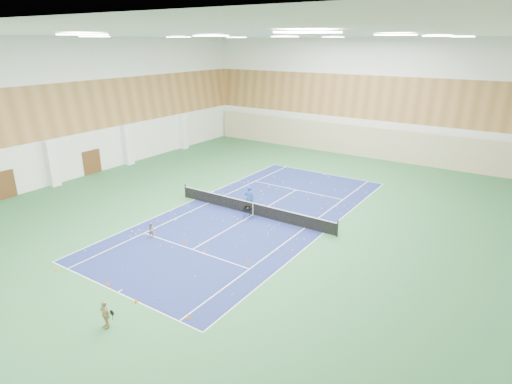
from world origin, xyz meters
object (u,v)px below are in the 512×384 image
Objects in this scene: child_apron at (105,314)px; ball_cart at (248,213)px; child_court at (151,230)px; tennis_net at (253,208)px; coach at (249,198)px.

child_apron is 1.47× the size of ball_cart.
tennis_net is at bearing 36.04° from child_court.
child_court is at bearing 48.46° from coach.
ball_cart is at bearing 98.12° from coach.
coach is 7.61m from child_court.
ball_cart is (-1.72, 13.17, -0.21)m from child_apron.
coach is (-0.74, 0.60, 0.38)m from tennis_net.
tennis_net is 1.03m from coach.
ball_cart is (0.80, -1.34, -0.49)m from coach.
child_apron reaches higher than ball_cart.
coach reaches higher than tennis_net.
child_apron is at bearing -98.94° from ball_cart.
child_apron is (2.51, -14.50, -0.29)m from coach.
ball_cart is at bearing -85.78° from tennis_net.
coach is at bearing 43.06° from child_court.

